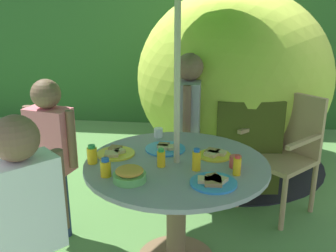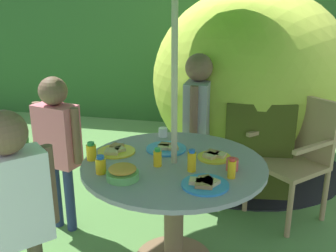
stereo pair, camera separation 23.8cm
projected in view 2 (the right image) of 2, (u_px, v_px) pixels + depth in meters
hedge_backdrop at (224, 55)px, 5.26m from camera, size 9.00×0.70×1.83m
garden_table at (174, 191)px, 2.36m from camera, size 1.10×1.10×0.71m
wooden_chair at (296, 151)px, 2.95m from camera, size 0.65×0.65×0.94m
dome_tent at (250, 81)px, 3.75m from camera, size 2.16×2.16×1.77m
potted_plant at (6, 149)px, 3.51m from camera, size 0.40×0.40×0.62m
child_in_grey_shirt at (198, 111)px, 3.03m from camera, size 0.21×0.43×1.25m
child_in_pink_shirt at (57, 136)px, 2.68m from camera, size 0.38×0.23×1.15m
child_in_white_shirt at (14, 199)px, 1.78m from camera, size 0.33×0.34×1.18m
snack_bowl at (123, 173)px, 2.07m from camera, size 0.18×0.18×0.08m
plate_near_right at (166, 148)px, 2.49m from camera, size 0.26×0.26×0.03m
plate_center_back at (214, 156)px, 2.36m from camera, size 0.21×0.21×0.03m
plate_mid_right at (205, 184)px, 2.01m from camera, size 0.25×0.25×0.03m
plate_far_left at (116, 151)px, 2.45m from camera, size 0.24×0.24×0.03m
juice_bottle_near_left at (158, 158)px, 2.23m from camera, size 0.05×0.05×0.11m
juice_bottle_far_right at (101, 165)px, 2.14m from camera, size 0.06×0.06×0.11m
juice_bottle_center_front at (91, 152)px, 2.32m from camera, size 0.06×0.06×0.11m
juice_bottle_mid_left at (192, 161)px, 2.16m from camera, size 0.05×0.05×0.13m
juice_bottle_front_edge at (232, 169)px, 2.08m from camera, size 0.04×0.04×0.12m
cup_near at (163, 132)px, 2.72m from camera, size 0.06×0.06×0.06m
cup_far at (232, 164)px, 2.18m from camera, size 0.07×0.07×0.07m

